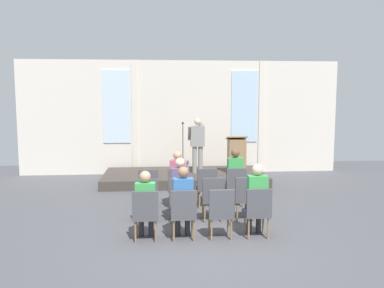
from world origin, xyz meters
name	(u,v)px	position (x,y,z in m)	size (l,w,h in m)	color
ground_plane	(203,241)	(0.00, 0.00, 0.00)	(17.30, 17.30, 0.00)	#4C4C51
rear_partition	(182,117)	(0.02, 6.65, 1.93)	(10.82, 0.14, 3.83)	silver
stage_platform	(184,177)	(0.00, 5.19, 0.14)	(4.89, 2.33, 0.28)	#3F3833
speaker	(197,141)	(0.41, 5.14, 1.26)	(0.52, 0.69, 1.69)	gray
mic_stand	(183,161)	(-0.02, 5.42, 0.61)	(0.28, 0.28, 1.56)	black
lectern	(237,155)	(1.60, 5.03, 0.83)	(0.60, 0.48, 1.16)	#93724C
chair_r0_c0	(148,186)	(-1.02, 2.24, 0.53)	(0.46, 0.44, 0.94)	olive
chair_r0_c1	(178,186)	(-0.34, 2.24, 0.53)	(0.46, 0.44, 0.94)	olive
audience_r0_c1	(178,176)	(-0.34, 2.32, 0.74)	(0.36, 0.39, 1.34)	#2D2D33
chair_r0_c2	(207,185)	(0.34, 2.24, 0.53)	(0.46, 0.44, 0.94)	olive
chair_r0_c3	(235,185)	(1.02, 2.24, 0.53)	(0.46, 0.44, 0.94)	olive
audience_r0_c3	(235,174)	(1.02, 2.32, 0.76)	(0.36, 0.39, 1.38)	#2D2D33
chair_r1_c0	(147,197)	(-1.02, 1.18, 0.53)	(0.46, 0.44, 0.94)	olive
chair_r1_c1	(180,197)	(-0.34, 1.18, 0.53)	(0.46, 0.44, 0.94)	olive
audience_r1_c1	(180,186)	(-0.34, 1.26, 0.75)	(0.36, 0.39, 1.35)	#2D2D33
chair_r1_c2	(213,196)	(0.34, 1.18, 0.53)	(0.46, 0.44, 0.94)	olive
chair_r1_c3	(245,195)	(1.02, 1.18, 0.53)	(0.46, 0.44, 0.94)	olive
chair_r2_c0	(145,212)	(-1.02, 0.11, 0.53)	(0.46, 0.44, 0.94)	olive
audience_r2_c0	(146,201)	(-1.02, 0.20, 0.71)	(0.36, 0.39, 1.27)	#2D2D33
chair_r2_c1	(183,211)	(-0.34, 0.11, 0.53)	(0.46, 0.44, 0.94)	olive
audience_r2_c1	(183,199)	(-0.34, 0.19, 0.74)	(0.36, 0.39, 1.34)	#2D2D33
chair_r2_c2	(221,210)	(0.34, 0.11, 0.53)	(0.46, 0.44, 0.94)	olive
chair_r2_c3	(257,209)	(1.02, 0.11, 0.53)	(0.46, 0.44, 0.94)	olive
audience_r2_c3	(257,196)	(1.02, 0.19, 0.76)	(0.36, 0.39, 1.37)	#2D2D33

